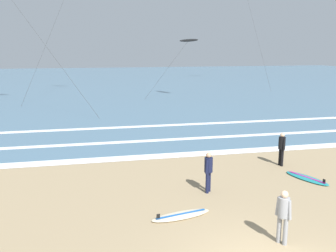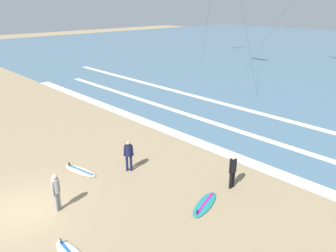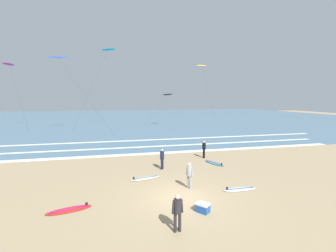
{
  "view_description": "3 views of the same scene",
  "coord_description": "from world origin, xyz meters",
  "px_view_note": "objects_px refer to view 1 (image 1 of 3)",
  "views": [
    {
      "loc": [
        -4.29,
        -7.7,
        5.5
      ],
      "look_at": [
        -0.27,
        10.49,
        1.57
      ],
      "focal_mm": 39.68,
      "sensor_mm": 36.0,
      "label": 1
    },
    {
      "loc": [
        12.63,
        -3.59,
        7.92
      ],
      "look_at": [
        1.38,
        6.72,
        2.33
      ],
      "focal_mm": 36.42,
      "sensor_mm": 36.0,
      "label": 2
    },
    {
      "loc": [
        -3.31,
        -11.54,
        5.42
      ],
      "look_at": [
        1.22,
        7.75,
        3.06
      ],
      "focal_mm": 24.28,
      "sensor_mm": 36.0,
      "label": 3
    }
  ],
  "objects_px": {
    "surfer_left_near": "(283,212)",
    "surfboard_foreground_flat": "(307,178)",
    "surfer_left_far": "(208,169)",
    "surfboard_left_pile": "(181,215)",
    "kite_black_mid_center": "(188,41)",
    "surfer_foreground_main": "(282,146)"
  },
  "relations": [
    {
      "from": "surfboard_foreground_flat",
      "to": "kite_black_mid_center",
      "type": "distance_m",
      "value": 27.39
    },
    {
      "from": "surfer_left_far",
      "to": "surfer_left_near",
      "type": "height_order",
      "value": "same"
    },
    {
      "from": "surfboard_foreground_flat",
      "to": "surfboard_left_pile",
      "type": "relative_size",
      "value": 1.0
    },
    {
      "from": "surfer_foreground_main",
      "to": "surfboard_foreground_flat",
      "type": "bearing_deg",
      "value": -85.9
    },
    {
      "from": "surfer_left_far",
      "to": "surfboard_left_pile",
      "type": "height_order",
      "value": "surfer_left_far"
    },
    {
      "from": "surfer_foreground_main",
      "to": "surfboard_foreground_flat",
      "type": "distance_m",
      "value": 2.18
    },
    {
      "from": "surfboard_left_pile",
      "to": "kite_black_mid_center",
      "type": "bearing_deg",
      "value": 74.11
    },
    {
      "from": "surfboard_left_pile",
      "to": "kite_black_mid_center",
      "type": "xyz_separation_m",
      "value": [
        8.23,
        28.91,
        6.23
      ]
    },
    {
      "from": "surfboard_foreground_flat",
      "to": "kite_black_mid_center",
      "type": "relative_size",
      "value": 0.33
    },
    {
      "from": "surfer_foreground_main",
      "to": "surfboard_left_pile",
      "type": "height_order",
      "value": "surfer_foreground_main"
    },
    {
      "from": "surfer_left_near",
      "to": "surfboard_foreground_flat",
      "type": "distance_m",
      "value": 6.02
    },
    {
      "from": "surfer_foreground_main",
      "to": "surfboard_foreground_flat",
      "type": "relative_size",
      "value": 0.73
    },
    {
      "from": "surfer_left_far",
      "to": "kite_black_mid_center",
      "type": "relative_size",
      "value": 0.25
    },
    {
      "from": "surfboard_foreground_flat",
      "to": "surfboard_left_pile",
      "type": "height_order",
      "value": "same"
    },
    {
      "from": "surfer_left_far",
      "to": "surfboard_left_pile",
      "type": "xyz_separation_m",
      "value": [
        -1.56,
        -1.85,
        -0.91
      ]
    },
    {
      "from": "surfer_left_far",
      "to": "kite_black_mid_center",
      "type": "height_order",
      "value": "kite_black_mid_center"
    },
    {
      "from": "surfer_foreground_main",
      "to": "surfer_left_near",
      "type": "bearing_deg",
      "value": -118.84
    },
    {
      "from": "surfboard_foreground_flat",
      "to": "surfer_foreground_main",
      "type": "bearing_deg",
      "value": 94.1
    },
    {
      "from": "surfer_foreground_main",
      "to": "surfer_left_far",
      "type": "distance_m",
      "value": 5.07
    },
    {
      "from": "surfer_left_far",
      "to": "surfboard_left_pile",
      "type": "bearing_deg",
      "value": -130.15
    },
    {
      "from": "surfer_left_far",
      "to": "surfer_left_near",
      "type": "relative_size",
      "value": 1.0
    },
    {
      "from": "surfer_foreground_main",
      "to": "surfboard_left_pile",
      "type": "relative_size",
      "value": 0.73
    }
  ]
}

